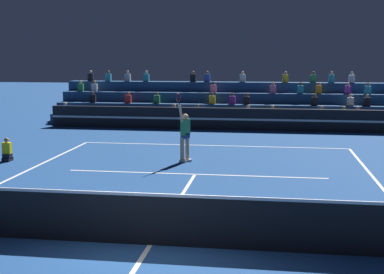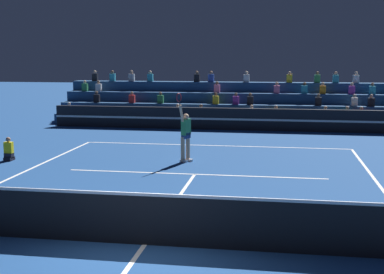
% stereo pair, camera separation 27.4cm
% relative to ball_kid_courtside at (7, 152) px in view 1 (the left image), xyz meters
% --- Properties ---
extents(ground_plane, '(120.00, 120.00, 0.00)m').
position_rel_ball_kid_courtside_xyz_m(ground_plane, '(6.91, -7.57, -0.33)').
color(ground_plane, navy).
extents(court_lines, '(11.10, 23.90, 0.01)m').
position_rel_ball_kid_courtside_xyz_m(court_lines, '(6.91, -7.57, -0.33)').
color(court_lines, white).
rests_on(court_lines, ground).
extents(tennis_net, '(12.00, 0.10, 1.10)m').
position_rel_ball_kid_courtside_xyz_m(tennis_net, '(6.91, -7.57, 0.21)').
color(tennis_net, '#2D6B38').
rests_on(tennis_net, ground).
extents(sponsor_banner_wall, '(18.00, 0.26, 1.10)m').
position_rel_ball_kid_courtside_xyz_m(sponsor_banner_wall, '(6.91, 9.17, 0.22)').
color(sponsor_banner_wall, black).
rests_on(sponsor_banner_wall, ground).
extents(bleacher_stand, '(19.07, 3.80, 2.83)m').
position_rel_ball_kid_courtside_xyz_m(bleacher_stand, '(6.91, 12.34, 0.51)').
color(bleacher_stand, navy).
rests_on(bleacher_stand, ground).
extents(ball_kid_courtside, '(0.30, 0.36, 0.84)m').
position_rel_ball_kid_courtside_xyz_m(ball_kid_courtside, '(0.00, 0.00, 0.00)').
color(ball_kid_courtside, black).
rests_on(ball_kid_courtside, ground).
extents(tennis_player, '(0.48, 0.88, 2.50)m').
position_rel_ball_kid_courtside_xyz_m(tennis_player, '(6.27, 0.78, 0.66)').
color(tennis_player, tan).
rests_on(tennis_player, ground).
extents(tennis_ball, '(0.07, 0.07, 0.07)m').
position_rel_ball_kid_courtside_xyz_m(tennis_ball, '(5.37, -5.16, -0.30)').
color(tennis_ball, '#C6DB33').
rests_on(tennis_ball, ground).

